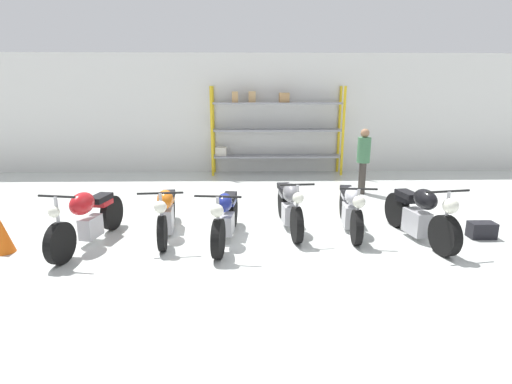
% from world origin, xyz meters
% --- Properties ---
extents(ground_plane, '(30.00, 30.00, 0.00)m').
position_xyz_m(ground_plane, '(0.00, 0.00, 0.00)').
color(ground_plane, silver).
extents(back_wall, '(30.00, 0.08, 3.60)m').
position_xyz_m(back_wall, '(0.00, 5.81, 1.80)').
color(back_wall, silver).
rests_on(back_wall, ground_plane).
extents(shelving_rack, '(3.98, 0.63, 2.64)m').
position_xyz_m(shelving_rack, '(0.61, 5.44, 1.40)').
color(shelving_rack, gold).
rests_on(shelving_rack, ground_plane).
extents(motorcycle_red, '(0.67, 2.16, 1.04)m').
position_xyz_m(motorcycle_red, '(-2.81, -0.35, 0.48)').
color(motorcycle_red, black).
rests_on(motorcycle_red, ground_plane).
extents(motorcycle_orange, '(0.72, 2.10, 0.96)m').
position_xyz_m(motorcycle_orange, '(-1.60, 0.10, 0.43)').
color(motorcycle_orange, black).
rests_on(motorcycle_orange, ground_plane).
extents(motorcycle_blue, '(0.72, 2.07, 0.98)m').
position_xyz_m(motorcycle_blue, '(-0.53, -0.24, 0.44)').
color(motorcycle_blue, black).
rests_on(motorcycle_blue, ground_plane).
extents(motorcycle_grey, '(0.59, 1.98, 1.02)m').
position_xyz_m(motorcycle_grey, '(0.62, 0.33, 0.47)').
color(motorcycle_grey, black).
rests_on(motorcycle_grey, ground_plane).
extents(motorcycle_silver, '(0.61, 1.99, 0.96)m').
position_xyz_m(motorcycle_silver, '(1.73, 0.24, 0.43)').
color(motorcycle_silver, black).
rests_on(motorcycle_silver, ground_plane).
extents(motorcycle_black, '(0.73, 2.06, 1.04)m').
position_xyz_m(motorcycle_black, '(2.80, -0.26, 0.45)').
color(motorcycle_black, black).
rests_on(motorcycle_black, ground_plane).
extents(person_browsing, '(0.33, 0.33, 1.61)m').
position_xyz_m(person_browsing, '(2.72, 2.98, 0.94)').
color(person_browsing, '#38332D').
rests_on(person_browsing, ground_plane).
extents(toolbox, '(0.44, 0.26, 0.28)m').
position_xyz_m(toolbox, '(3.95, -0.19, 0.14)').
color(toolbox, black).
rests_on(toolbox, ground_plane).
extents(traffic_cone, '(0.32, 0.32, 0.55)m').
position_xyz_m(traffic_cone, '(-4.05, -0.67, 0.28)').
color(traffic_cone, orange).
rests_on(traffic_cone, ground_plane).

